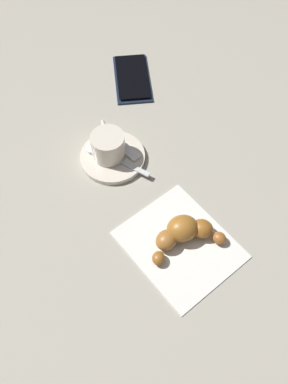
# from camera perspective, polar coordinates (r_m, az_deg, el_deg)

# --- Properties ---
(ground_plane) EXTENTS (1.80, 1.80, 0.00)m
(ground_plane) POSITION_cam_1_polar(r_m,az_deg,el_deg) (0.72, -1.88, -0.62)
(ground_plane) COLOR #A7A192
(saucer) EXTENTS (0.12, 0.12, 0.01)m
(saucer) POSITION_cam_1_polar(r_m,az_deg,el_deg) (0.77, -4.38, 4.87)
(saucer) COLOR beige
(saucer) RESTS_ON ground
(espresso_cup) EXTENTS (0.08, 0.06, 0.05)m
(espresso_cup) POSITION_cam_1_polar(r_m,az_deg,el_deg) (0.75, -5.04, 6.55)
(espresso_cup) COLOR beige
(espresso_cup) RESTS_ON saucer
(teaspoon) EXTENTS (0.13, 0.06, 0.01)m
(teaspoon) POSITION_cam_1_polar(r_m,az_deg,el_deg) (0.76, -5.03, 5.13)
(teaspoon) COLOR silver
(teaspoon) RESTS_ON saucer
(sugar_packet) EXTENTS (0.06, 0.03, 0.01)m
(sugar_packet) POSITION_cam_1_polar(r_m,az_deg,el_deg) (0.77, -2.49, 5.92)
(sugar_packet) COLOR white
(sugar_packet) RESTS_ON saucer
(napkin) EXTENTS (0.18, 0.16, 0.00)m
(napkin) POSITION_cam_1_polar(r_m,az_deg,el_deg) (0.68, 4.98, -7.28)
(napkin) COLOR white
(napkin) RESTS_ON ground
(croissant) EXTENTS (0.09, 0.13, 0.04)m
(croissant) POSITION_cam_1_polar(r_m,az_deg,el_deg) (0.67, 5.55, -5.64)
(croissant) COLOR #A15B27
(croissant) RESTS_ON napkin
(cell_phone) EXTENTS (0.16, 0.14, 0.01)m
(cell_phone) POSITION_cam_1_polar(r_m,az_deg,el_deg) (0.91, -1.67, 15.62)
(cell_phone) COLOR #182236
(cell_phone) RESTS_ON ground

